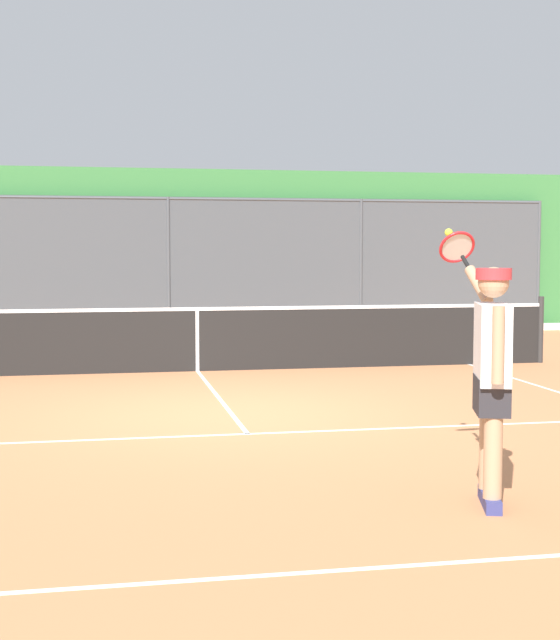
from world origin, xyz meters
The scene contains 5 objects.
ground_plane centered at (0.00, 0.00, 0.00)m, with size 60.00×60.00×0.00m, color #C67A4C.
court_line_markings centered at (0.00, 1.54, 0.00)m, with size 8.69×8.77×0.01m.
fence_backdrop centered at (0.00, -10.08, 1.75)m, with size 19.77×1.37×3.53m.
tennis_net centered at (0.00, -3.67, 0.49)m, with size 11.17×0.09×1.07m.
tennis_player centered at (-1.30, 3.97, 1.00)m, with size 0.40×1.42×1.99m.
Camera 1 is at (1.40, 10.02, 1.82)m, focal length 51.72 mm.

